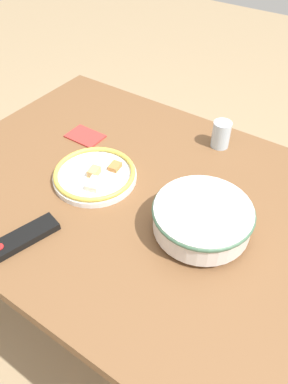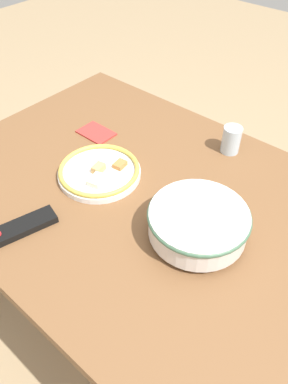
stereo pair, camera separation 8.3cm
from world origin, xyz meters
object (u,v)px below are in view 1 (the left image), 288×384
food_plate (95,175)px  drinking_glass (221,134)px  tv_remote (24,237)px  noodle_bowl (202,218)px

food_plate → drinking_glass: drinking_glass is taller
tv_remote → noodle_bowl: bearing=-125.9°
tv_remote → drinking_glass: 0.70m
noodle_bowl → drinking_glass: (0.13, -0.37, -0.01)m
food_plate → drinking_glass: size_ratio=2.80×
food_plate → noodle_bowl: bearing=179.6°
noodle_bowl → tv_remote: size_ratio=1.37×
noodle_bowl → food_plate: (0.37, -0.00, -0.04)m
food_plate → tv_remote: (-0.00, 0.29, -0.01)m
food_plate → tv_remote: size_ratio=1.33×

